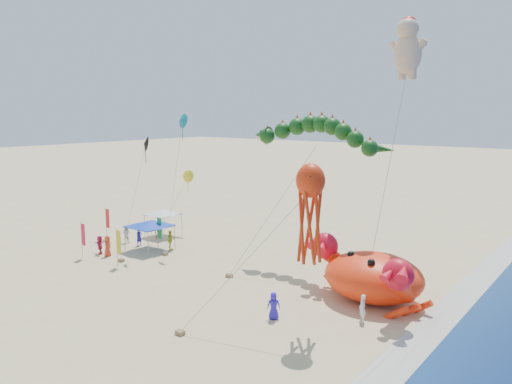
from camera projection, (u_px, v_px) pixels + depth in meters
ground at (261, 287)px, 35.77m from camera, size 320.00×320.00×0.00m
foam_strip at (428, 332)px, 28.54m from camera, size 320.00×320.00×0.00m
crab_inflatable at (373, 275)px, 32.99m from camera, size 9.12×7.84×4.00m
dragon_kite at (315, 138)px, 38.90m from camera, size 12.15×7.62×11.79m
cherub_kite at (408, 47)px, 36.49m from camera, size 2.04×7.99×19.32m
octopus_kite at (309, 206)px, 27.80m from camera, size 6.40×6.02×9.66m
canopy_blue at (149, 224)px, 45.16m from camera, size 3.74×3.74×2.71m
canopy_white at (163, 212)px, 50.39m from camera, size 3.16×3.16×2.71m
feather_flags at (117, 231)px, 44.23m from camera, size 8.82×5.64×3.20m
beachgoers at (153, 247)px, 43.31m from camera, size 27.05×10.06×1.84m
small_kites at (171, 159)px, 46.28m from camera, size 5.44×10.96×12.35m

